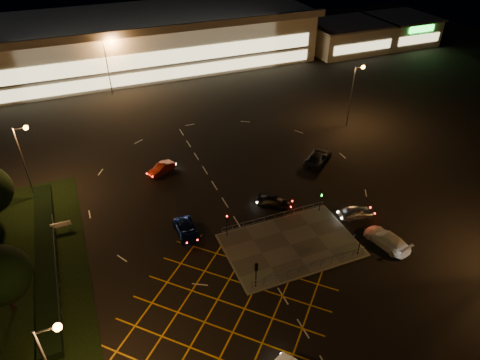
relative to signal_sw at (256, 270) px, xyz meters
name	(u,v)px	position (x,y,z in m)	size (l,w,h in m)	color
ground	(266,239)	(4.00, 5.99, -2.37)	(180.00, 180.00, 0.00)	black
pedestrian_island	(291,245)	(6.00, 3.99, -2.31)	(14.00, 9.00, 0.12)	#4C4944
hedge	(46,255)	(-19.00, 11.99, -1.87)	(2.00, 26.00, 1.00)	black
supermarket	(146,40)	(4.00, 67.95, 2.95)	(72.00, 26.50, 10.50)	beige
retail_unit_a	(346,36)	(50.00, 59.97, 0.85)	(18.80, 14.80, 6.35)	beige
retail_unit_b	(400,29)	(66.00, 59.95, 0.85)	(14.80, 14.80, 6.35)	beige
streetlight_nw	(25,153)	(-19.56, 23.99, 4.20)	(1.78, 0.56, 10.03)	slate
streetlight_ne	(355,88)	(28.44, 25.99, 4.20)	(1.78, 0.56, 10.03)	slate
streetlight_far_left	(109,60)	(-5.56, 53.99, 4.20)	(1.78, 0.56, 10.03)	slate
streetlight_far_right	(297,33)	(34.44, 55.99, 4.20)	(1.78, 0.56, 10.03)	slate
signal_sw	(256,270)	(0.00, 0.00, 0.00)	(0.28, 0.30, 3.15)	black
signal_se	(361,238)	(12.00, 0.00, 0.00)	(0.28, 0.30, 3.15)	black
signal_nw	(227,221)	(0.00, 7.99, 0.00)	(0.28, 0.30, 3.15)	black
signal_ne	(321,196)	(12.00, 7.99, 0.00)	(0.28, 0.30, 3.15)	black
car_left_blue	(187,230)	(-4.09, 10.07, -1.71)	(2.19, 4.75, 1.32)	navy
car_far_dkgrey	(275,202)	(7.43, 10.99, -1.75)	(1.74, 4.27, 1.24)	black
car_right_silver	(356,212)	(15.50, 5.43, -1.64)	(1.71, 4.24, 1.44)	silver
car_circ_red	(161,169)	(-3.73, 23.61, -1.68)	(1.44, 4.14, 1.36)	maroon
car_east_grey	(318,158)	(17.63, 17.86, -1.58)	(2.60, 5.64, 1.57)	black
car_approach_white	(387,239)	(15.80, 0.12, -1.58)	(2.22, 5.45, 1.58)	silver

